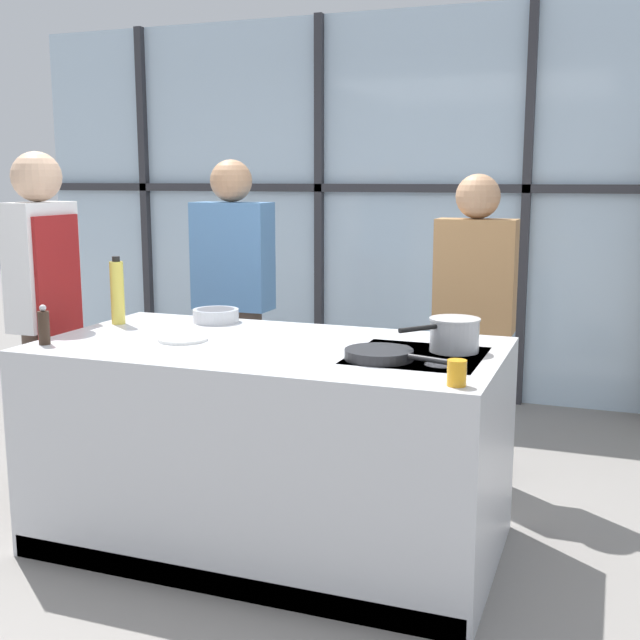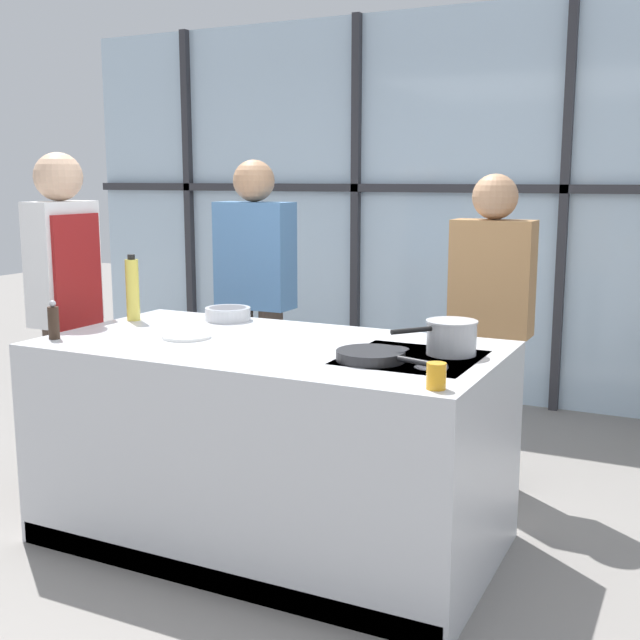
# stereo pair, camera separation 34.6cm
# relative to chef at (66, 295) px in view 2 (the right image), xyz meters

# --- Properties ---
(ground_plane) EXTENTS (18.00, 18.00, 0.00)m
(ground_plane) POSITION_rel_chef_xyz_m (1.28, -0.13, -1.02)
(ground_plane) COLOR gray
(back_window_wall) EXTENTS (6.40, 0.10, 2.80)m
(back_window_wall) POSITION_rel_chef_xyz_m (1.28, 2.59, 0.39)
(back_window_wall) COLOR silver
(back_window_wall) RESTS_ON ground_plane
(demo_island) EXTENTS (1.98, 1.05, 0.91)m
(demo_island) POSITION_rel_chef_xyz_m (1.28, -0.13, -0.57)
(demo_island) COLOR silver
(demo_island) RESTS_ON ground_plane
(chef) EXTENTS (0.24, 0.38, 1.74)m
(chef) POSITION_rel_chef_xyz_m (0.00, 0.00, 0.00)
(chef) COLOR #47382D
(chef) RESTS_ON ground_plane
(spectator_far_left) EXTENTS (0.45, 0.24, 1.72)m
(spectator_far_left) POSITION_rel_chef_xyz_m (0.58, 0.93, -0.04)
(spectator_far_left) COLOR #47382D
(spectator_far_left) RESTS_ON ground_plane
(spectator_center_left) EXTENTS (0.41, 0.23, 1.63)m
(spectator_center_left) POSITION_rel_chef_xyz_m (1.98, 0.93, -0.08)
(spectator_center_left) COLOR black
(spectator_center_left) RESTS_ON ground_plane
(frying_pan) EXTENTS (0.48, 0.27, 0.04)m
(frying_pan) POSITION_rel_chef_xyz_m (1.81, -0.25, -0.09)
(frying_pan) COLOR #232326
(frying_pan) RESTS_ON demo_island
(saucepan) EXTENTS (0.29, 0.33, 0.14)m
(saucepan) POSITION_rel_chef_xyz_m (2.05, -0.00, -0.04)
(saucepan) COLOR silver
(saucepan) RESTS_ON demo_island
(white_plate) EXTENTS (0.22, 0.22, 0.01)m
(white_plate) POSITION_rel_chef_xyz_m (0.89, -0.20, -0.10)
(white_plate) COLOR white
(white_plate) RESTS_ON demo_island
(mixing_bowl) EXTENTS (0.23, 0.23, 0.07)m
(mixing_bowl) POSITION_rel_chef_xyz_m (0.81, 0.27, -0.08)
(mixing_bowl) COLOR silver
(mixing_bowl) RESTS_ON demo_island
(oil_bottle) EXTENTS (0.07, 0.07, 0.33)m
(oil_bottle) POSITION_rel_chef_xyz_m (0.39, 0.06, 0.05)
(oil_bottle) COLOR #E0CC4C
(oil_bottle) RESTS_ON demo_island
(pepper_grinder) EXTENTS (0.05, 0.05, 0.17)m
(pepper_grinder) POSITION_rel_chef_xyz_m (0.38, -0.47, -0.03)
(pepper_grinder) COLOR #332319
(pepper_grinder) RESTS_ON demo_island
(juice_glass_near) EXTENTS (0.07, 0.07, 0.09)m
(juice_glass_near) POSITION_rel_chef_xyz_m (2.17, -0.55, -0.07)
(juice_glass_near) COLOR orange
(juice_glass_near) RESTS_ON demo_island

